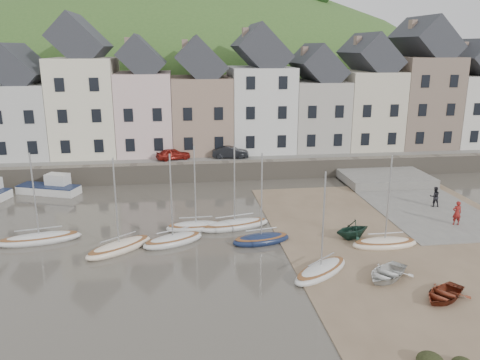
{
  "coord_description": "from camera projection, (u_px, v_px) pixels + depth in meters",
  "views": [
    {
      "loc": [
        -4.46,
        -28.28,
        12.61
      ],
      "look_at": [
        0.0,
        6.0,
        3.0
      ],
      "focal_mm": 36.02,
      "sensor_mm": 36.0,
      "label": 1
    }
  ],
  "objects": [
    {
      "name": "ground",
      "position": [
        252.0,
        250.0,
        30.95
      ],
      "size": [
        160.0,
        160.0,
        0.0
      ],
      "primitive_type": "plane",
      "color": "#474137",
      "rests_on": "ground"
    },
    {
      "name": "quay_land",
      "position": [
        214.0,
        143.0,
        61.32
      ],
      "size": [
        90.0,
        30.0,
        1.5
      ],
      "primitive_type": "cube",
      "color": "#365923",
      "rests_on": "ground"
    },
    {
      "name": "quay_street",
      "position": [
        222.0,
        156.0,
        50.12
      ],
      "size": [
        70.0,
        7.0,
        0.1
      ],
      "primitive_type": "cube",
      "color": "slate",
      "rests_on": "quay_land"
    },
    {
      "name": "seawall",
      "position": [
        225.0,
        171.0,
        46.95
      ],
      "size": [
        70.0,
        1.2,
        1.8
      ],
      "primitive_type": "cube",
      "color": "slate",
      "rests_on": "ground"
    },
    {
      "name": "beach",
      "position": [
        414.0,
        241.0,
        32.3
      ],
      "size": [
        18.0,
        26.0,
        0.06
      ],
      "primitive_type": "cube",
      "color": "brown",
      "rests_on": "ground"
    },
    {
      "name": "slipway",
      "position": [
        414.0,
        201.0,
        40.44
      ],
      "size": [
        8.0,
        18.0,
        0.12
      ],
      "primitive_type": "cube",
      "color": "slate",
      "rests_on": "ground"
    },
    {
      "name": "hillside",
      "position": [
        178.0,
        211.0,
        92.47
      ],
      "size": [
        134.4,
        84.0,
        84.0
      ],
      "color": "#365923",
      "rests_on": "ground"
    },
    {
      "name": "townhouse_terrace",
      "position": [
        235.0,
        97.0,
        52.13
      ],
      "size": [
        61.05,
        8.0,
        13.93
      ],
      "color": "silver",
      "rests_on": "quay_land"
    },
    {
      "name": "sailboat_0",
      "position": [
        39.0,
        238.0,
        32.06
      ],
      "size": [
        5.55,
        2.57,
        6.32
      ],
      "color": "silver",
      "rests_on": "ground"
    },
    {
      "name": "sailboat_1",
      "position": [
        173.0,
        240.0,
        31.81
      ],
      "size": [
        4.45,
        3.11,
        6.32
      ],
      "color": "silver",
      "rests_on": "ground"
    },
    {
      "name": "sailboat_2",
      "position": [
        119.0,
        247.0,
        30.71
      ],
      "size": [
        4.63,
        4.15,
        6.32
      ],
      "color": "beige",
      "rests_on": "ground"
    },
    {
      "name": "sailboat_3",
      "position": [
        196.0,
        226.0,
        34.22
      ],
      "size": [
        4.3,
        1.61,
        6.32
      ],
      "color": "silver",
      "rests_on": "ground"
    },
    {
      "name": "sailboat_4",
      "position": [
        235.0,
        225.0,
        34.56
      ],
      "size": [
        5.44,
        2.71,
        6.32
      ],
      "color": "silver",
      "rests_on": "ground"
    },
    {
      "name": "sailboat_5",
      "position": [
        261.0,
        239.0,
        31.97
      ],
      "size": [
        4.19,
        2.23,
        6.32
      ],
      "color": "#142040",
      "rests_on": "ground"
    },
    {
      "name": "sailboat_6",
      "position": [
        321.0,
        270.0,
        27.49
      ],
      "size": [
        4.49,
        4.01,
        6.32
      ],
      "color": "silver",
      "rests_on": "ground"
    },
    {
      "name": "sailboat_7",
      "position": [
        385.0,
        243.0,
        31.31
      ],
      "size": [
        4.4,
        1.55,
        6.32
      ],
      "color": "beige",
      "rests_on": "ground"
    },
    {
      "name": "motorboat_2",
      "position": [
        51.0,
        187.0,
        42.67
      ],
      "size": [
        5.78,
        3.55,
        1.7
      ],
      "color": "silver",
      "rests_on": "ground"
    },
    {
      "name": "rowboat_white",
      "position": [
        387.0,
        273.0,
        26.88
      ],
      "size": [
        3.92,
        3.78,
        0.66
      ],
      "primitive_type": "imported",
      "rotation": [
        0.0,
        0.0,
        -0.89
      ],
      "color": "silver",
      "rests_on": "beach"
    },
    {
      "name": "rowboat_green",
      "position": [
        352.0,
        229.0,
        32.39
      ],
      "size": [
        3.13,
        2.9,
        1.36
      ],
      "primitive_type": "imported",
      "rotation": [
        0.0,
        0.0,
        -1.26
      ],
      "color": "#173428",
      "rests_on": "beach"
    },
    {
      "name": "rowboat_red",
      "position": [
        444.0,
        294.0,
        24.69
      ],
      "size": [
        3.54,
        3.31,
        0.6
      ],
      "primitive_type": "imported",
      "rotation": [
        0.0,
        0.0,
        -0.98
      ],
      "color": "maroon",
      "rests_on": "beach"
    },
    {
      "name": "person_red",
      "position": [
        457.0,
        213.0,
        34.72
      ],
      "size": [
        0.68,
        0.48,
        1.78
      ],
      "primitive_type": "imported",
      "rotation": [
        0.0,
        0.0,
        3.06
      ],
      "color": "maroon",
      "rests_on": "slipway"
    },
    {
      "name": "person_dark",
      "position": [
        435.0,
        197.0,
        38.74
      ],
      "size": [
        0.86,
        0.71,
        1.65
      ],
      "primitive_type": "imported",
      "rotation": [
        0.0,
        0.0,
        3.03
      ],
      "color": "black",
      "rests_on": "slipway"
    },
    {
      "name": "car_left",
      "position": [
        173.0,
        154.0,
        48.37
      ],
      "size": [
        3.63,
        2.2,
        1.16
      ],
      "primitive_type": "imported",
      "rotation": [
        0.0,
        0.0,
        1.83
      ],
      "color": "maroon",
      "rests_on": "quay_street"
    },
    {
      "name": "car_right",
      "position": [
        230.0,
        152.0,
        49.08
      ],
      "size": [
        3.8,
        1.69,
        1.21
      ],
      "primitive_type": "imported",
      "rotation": [
        0.0,
        0.0,
        1.46
      ],
      "color": "black",
      "rests_on": "quay_street"
    }
  ]
}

